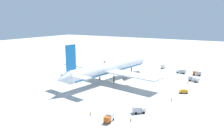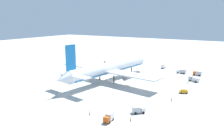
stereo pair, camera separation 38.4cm
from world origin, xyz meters
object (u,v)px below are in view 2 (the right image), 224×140
ground_worker_1 (130,119)px  service_van (184,91)px  service_truck_0 (163,66)px  ground_worker_0 (90,113)px  traffic_cone_1 (42,96)px  service_truck_4 (182,71)px  ground_worker_3 (172,99)px  service_truck_5 (194,79)px  traffic_cone_0 (50,76)px  service_truck_2 (197,73)px  baggage_cart_0 (105,62)px  service_truck_3 (109,117)px  traffic_cone_3 (63,70)px  service_truck_1 (138,109)px  traffic_cone_2 (104,64)px  airliner (109,68)px  ground_worker_2 (188,82)px

ground_worker_1 → service_van: bearing=-11.4°
service_truck_0 → ground_worker_0: (-97.64, -3.71, -0.71)m
service_truck_0 → traffic_cone_1: service_truck_0 is taller
service_truck_4 → ground_worker_3: service_truck_4 is taller
service_truck_5 → traffic_cone_0: service_truck_5 is taller
service_truck_5 → ground_worker_3: (-39.56, 1.60, -0.63)m
service_truck_0 → service_van: (-52.09, -28.00, -0.59)m
ground_worker_0 → traffic_cone_1: (5.81, 33.13, -0.63)m
service_truck_2 → baggage_cart_0: 77.13m
service_truck_3 → traffic_cone_3: bearing=53.4°
service_truck_1 → ground_worker_3: service_truck_1 is taller
traffic_cone_3 → traffic_cone_2: bearing=-23.9°
service_truck_0 → service_truck_2: bearing=-111.2°
airliner → traffic_cone_3: 45.46m
baggage_cart_0 → traffic_cone_3: 41.94m
ground_worker_3 → traffic_cone_3: 89.57m
service_truck_1 → service_truck_4: size_ratio=0.82×
service_van → traffic_cone_2: (40.60, 74.22, -0.76)m
service_truck_1 → service_truck_4: bearing=1.9°
service_truck_2 → service_truck_3: size_ratio=1.07×
service_truck_4 → ground_worker_3: 57.26m
service_truck_2 → service_truck_4: service_truck_2 is taller
service_truck_5 → service_van: (-25.41, -0.23, -0.48)m
service_truck_3 → traffic_cone_0: service_truck_3 is taller
service_van → traffic_cone_3: (8.16, 88.58, -0.76)m
airliner → service_truck_1: (-34.40, -35.17, -6.37)m
service_truck_2 → airliner: bearing=133.8°
service_truck_2 → ground_worker_0: bearing=165.3°
airliner → traffic_cone_1: bearing=162.1°
traffic_cone_1 → service_truck_2: bearing=-34.5°
baggage_cart_0 → ground_worker_3: ground_worker_3 is taller
baggage_cart_0 → traffic_cone_1: (-88.54, -20.79, -0.50)m
service_truck_0 → traffic_cone_1: bearing=162.2°
ground_worker_3 → traffic_cone_1: bearing=114.7°
service_truck_2 → traffic_cone_3: size_ratio=9.57×
service_truck_0 → traffic_cone_2: service_truck_0 is taller
service_van → traffic_cone_1: service_van is taller
service_truck_3 → ground_worker_2: bearing=-11.5°
service_truck_3 → traffic_cone_1: size_ratio=8.91×
service_truck_4 → traffic_cone_3: service_truck_4 is taller
traffic_cone_0 → airliner: bearing=-75.8°
service_truck_5 → traffic_cone_1: 86.71m
service_truck_1 → baggage_cart_0: 107.66m
service_van → traffic_cone_1: size_ratio=8.18×
traffic_cone_1 → traffic_cone_3: (47.90, 31.15, 0.00)m
airliner → ground_worker_0: bearing=-156.4°
ground_worker_1 → traffic_cone_1: 48.99m
ground_worker_2 → ground_worker_0: bearing=160.8°
service_truck_3 → service_truck_5: bearing=-11.8°
traffic_cone_1 → baggage_cart_0: bearing=13.2°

